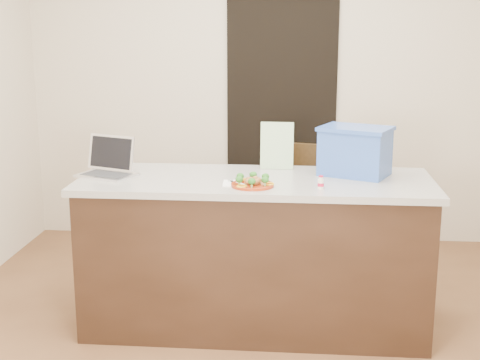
# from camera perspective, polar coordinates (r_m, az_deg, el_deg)

# --- Properties ---
(ground) EXTENTS (4.00, 4.00, 0.00)m
(ground) POSITION_cam_1_polar(r_m,az_deg,el_deg) (3.97, 1.01, -13.73)
(ground) COLOR brown
(ground) RESTS_ON ground
(room_shell) EXTENTS (4.00, 4.00, 4.00)m
(room_shell) POSITION_cam_1_polar(r_m,az_deg,el_deg) (3.55, 1.12, 10.29)
(room_shell) COLOR white
(room_shell) RESTS_ON ground
(doorway) EXTENTS (0.90, 0.02, 2.00)m
(doorway) POSITION_cam_1_polar(r_m,az_deg,el_deg) (5.57, 3.54, 4.94)
(doorway) COLOR black
(doorway) RESTS_ON ground
(island) EXTENTS (2.06, 0.76, 0.92)m
(island) POSITION_cam_1_polar(r_m,az_deg,el_deg) (4.02, 1.29, -6.23)
(island) COLOR black
(island) RESTS_ON ground
(plate) EXTENTS (0.24, 0.24, 0.02)m
(plate) POSITION_cam_1_polar(r_m,az_deg,el_deg) (3.70, 1.07, -0.39)
(plate) COLOR maroon
(plate) RESTS_ON island
(meatballs) EXTENTS (0.09, 0.10, 0.04)m
(meatballs) POSITION_cam_1_polar(r_m,az_deg,el_deg) (3.70, 1.13, -0.05)
(meatballs) COLOR brown
(meatballs) RESTS_ON plate
(broccoli) EXTENTS (0.19, 0.21, 0.04)m
(broccoli) POSITION_cam_1_polar(r_m,az_deg,el_deg) (3.70, 1.07, 0.18)
(broccoli) COLOR #1A4E14
(broccoli) RESTS_ON plate
(pepper_rings) EXTENTS (0.20, 0.22, 0.01)m
(pepper_rings) POSITION_cam_1_polar(r_m,az_deg,el_deg) (3.70, 1.07, -0.26)
(pepper_rings) COLOR gold
(pepper_rings) RESTS_ON plate
(napkin) EXTENTS (0.16, 0.16, 0.01)m
(napkin) POSITION_cam_1_polar(r_m,az_deg,el_deg) (3.76, -0.29, -0.29)
(napkin) COLOR silver
(napkin) RESTS_ON island
(fork) EXTENTS (0.04, 0.14, 0.00)m
(fork) POSITION_cam_1_polar(r_m,az_deg,el_deg) (3.77, -0.59, -0.17)
(fork) COLOR #B6B5BA
(fork) RESTS_ON napkin
(knife) EXTENTS (0.09, 0.20, 0.01)m
(knife) POSITION_cam_1_polar(r_m,az_deg,el_deg) (3.74, 0.14, -0.26)
(knife) COLOR silver
(knife) RESTS_ON napkin
(yogurt_bottle) EXTENTS (0.03, 0.03, 0.07)m
(yogurt_bottle) POSITION_cam_1_polar(r_m,az_deg,el_deg) (3.67, 6.91, -0.28)
(yogurt_bottle) COLOR beige
(yogurt_bottle) RESTS_ON island
(laptop) EXTENTS (0.38, 0.36, 0.23)m
(laptop) POSITION_cam_1_polar(r_m,az_deg,el_deg) (4.06, -11.13, 1.33)
(laptop) COLOR silver
(laptop) RESTS_ON island
(leaflet) EXTENTS (0.20, 0.05, 0.29)m
(leaflet) POSITION_cam_1_polar(r_m,az_deg,el_deg) (4.13, 3.17, 2.95)
(leaflet) COLOR silver
(leaflet) RESTS_ON island
(blue_box) EXTENTS (0.48, 0.42, 0.29)m
(blue_box) POSITION_cam_1_polar(r_m,az_deg,el_deg) (4.01, 9.80, 2.47)
(blue_box) COLOR #2F53A9
(blue_box) RESTS_ON island
(chair) EXTENTS (0.50, 0.50, 0.96)m
(chair) POSITION_cam_1_polar(r_m,az_deg,el_deg) (4.80, 4.73, -1.95)
(chair) COLOR #382410
(chair) RESTS_ON ground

